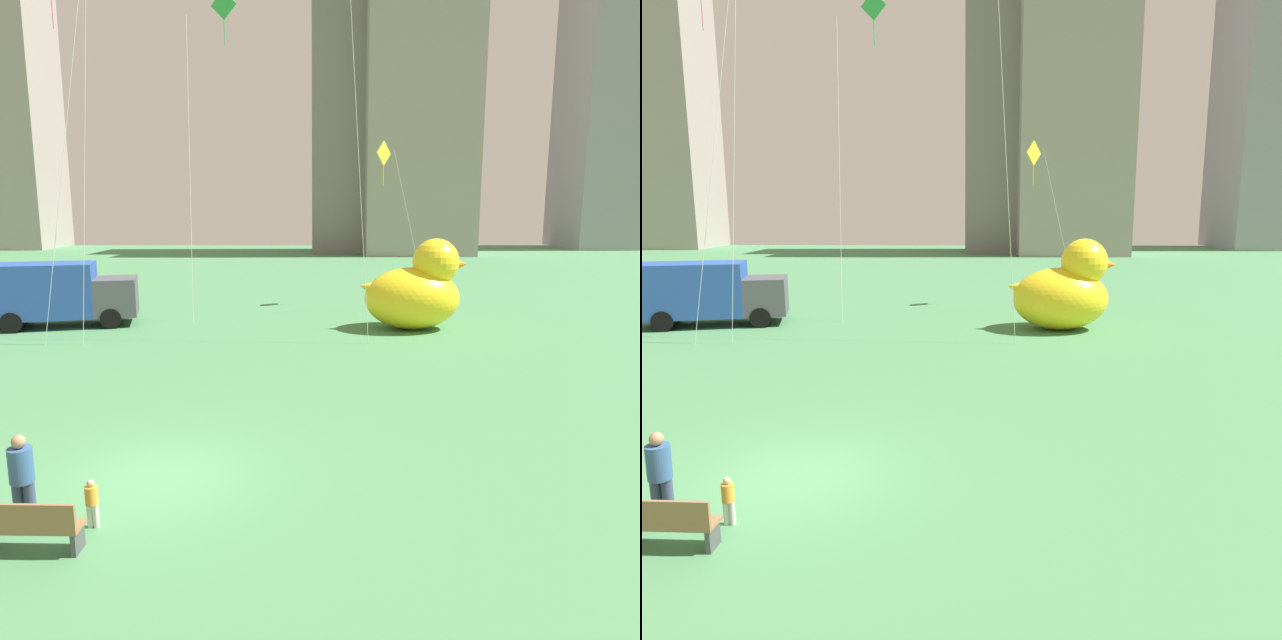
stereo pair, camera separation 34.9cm
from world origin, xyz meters
The scene contains 9 objects.
ground_plane centered at (0.00, 0.00, 0.00)m, with size 140.00×140.00×0.00m, color #478252.
park_bench centered at (-1.28, -2.60, 0.47)m, with size 1.62×0.49×0.90m.
person_adult centered at (-1.74, -1.76, 0.90)m, with size 0.40×0.40×1.63m.
person_child centered at (-0.58, -1.82, 0.48)m, with size 0.21×0.21×0.86m.
giant_inflatable_duck centered at (7.46, 14.70, 1.69)m, with size 4.78×3.07×3.97m.
box_truck centered at (-8.45, 15.20, 1.45)m, with size 6.79×3.75×2.85m.
city_skyline centered at (10.08, 61.70, 18.05)m, with size 79.56×20.84×41.01m.
kite_yellow centered at (6.71, 21.22, 7.75)m, with size 2.99×3.07×8.69m.
kite_green centered at (-1.29, 18.12, 13.52)m, with size 2.66×3.58×14.94m.
Camera 2 is at (3.62, -11.07, 5.38)m, focal length 33.45 mm.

